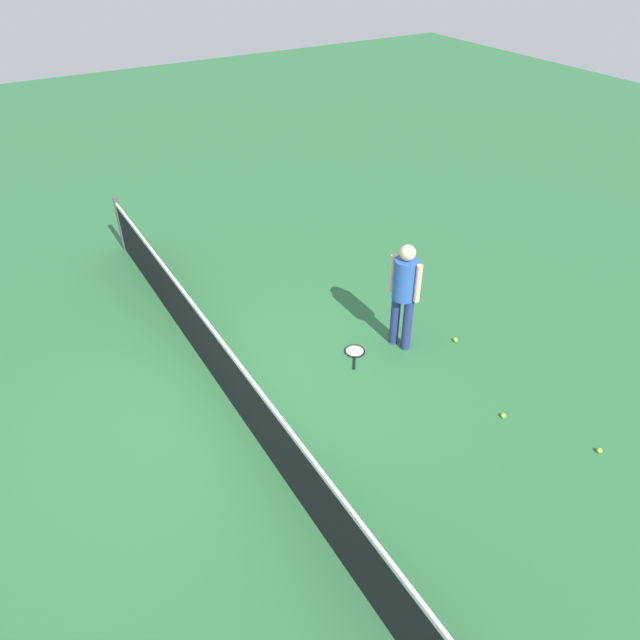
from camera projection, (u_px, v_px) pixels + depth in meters
The scene contains 7 objects.
ground_plane at pixel (231, 401), 8.03m from camera, with size 40.00×40.00×0.00m, color #2D6B3D.
court_net at pixel (228, 373), 7.74m from camera, with size 10.09×0.09×1.07m.
player_near_side at pixel (404, 288), 8.47m from camera, with size 0.52×0.43×1.70m.
tennis_racket_near_player at pixel (355, 352), 8.88m from camera, with size 0.57×0.48×0.03m.
tennis_ball_near_player at pixel (503, 416), 7.75m from camera, with size 0.07×0.07×0.07m, color #C6E033.
tennis_ball_by_net at pixel (455, 340), 9.09m from camera, with size 0.07×0.07×0.07m, color #C6E033.
tennis_ball_midcourt at pixel (599, 451), 7.26m from camera, with size 0.07×0.07×0.07m, color #C6E033.
Camera 1 is at (-5.70, 2.01, 5.53)m, focal length 33.42 mm.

